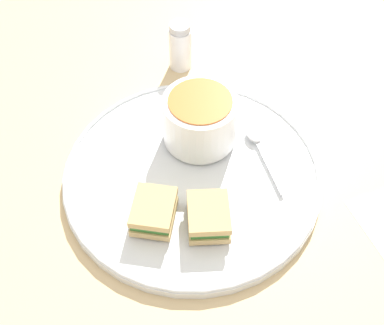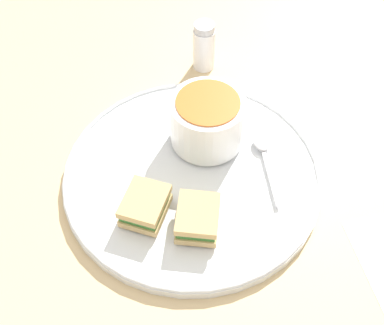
# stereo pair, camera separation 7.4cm
# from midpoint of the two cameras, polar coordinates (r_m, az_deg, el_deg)

# --- Properties ---
(ground_plane) EXTENTS (2.40, 2.40, 0.00)m
(ground_plane) POSITION_cam_midpoint_polar(r_m,az_deg,el_deg) (0.77, -2.74, -1.98)
(ground_plane) COLOR #D1B27F
(plate) EXTENTS (0.37, 0.37, 0.02)m
(plate) POSITION_cam_midpoint_polar(r_m,az_deg,el_deg) (0.76, -2.77, -1.57)
(plate) COLOR white
(plate) RESTS_ON ground_plane
(soup_bowl) EXTENTS (0.11, 0.11, 0.08)m
(soup_bowl) POSITION_cam_midpoint_polar(r_m,az_deg,el_deg) (0.77, -1.90, 4.49)
(soup_bowl) COLOR white
(soup_bowl) RESTS_ON plate
(spoon) EXTENTS (0.13, 0.06, 0.01)m
(spoon) POSITION_cam_midpoint_polar(r_m,az_deg,el_deg) (0.79, 4.31, 2.24)
(spoon) COLOR silver
(spoon) RESTS_ON plate
(sandwich_half_near) EXTENTS (0.08, 0.08, 0.03)m
(sandwich_half_near) POSITION_cam_midpoint_polar(r_m,az_deg,el_deg) (0.70, -7.12, -5.42)
(sandwich_half_near) COLOR tan
(sandwich_half_near) RESTS_ON plate
(sandwich_half_far) EXTENTS (0.08, 0.08, 0.03)m
(sandwich_half_far) POSITION_cam_midpoint_polar(r_m,az_deg,el_deg) (0.69, -1.28, -6.00)
(sandwich_half_far) COLOR tan
(sandwich_half_far) RESTS_ON plate
(salt_shaker) EXTENTS (0.04, 0.04, 0.09)m
(salt_shaker) POSITION_cam_midpoint_polar(r_m,az_deg,el_deg) (0.91, -3.65, 12.16)
(salt_shaker) COLOR silver
(salt_shaker) RESTS_ON ground_plane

